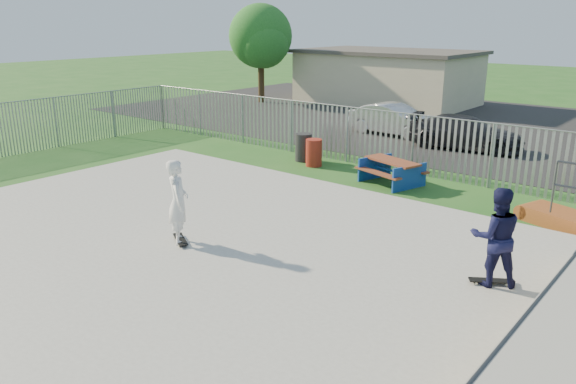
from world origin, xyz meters
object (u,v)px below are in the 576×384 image
Objects in this scene: car_silver at (394,120)px; skater_white at (178,202)px; car_dark at (465,133)px; tree_left at (261,36)px; trash_bin_red at (314,153)px; trash_bin_grey at (303,147)px; picnic_table at (392,172)px; skater_navy at (496,237)px; funbox at (565,220)px.

skater_white reaches higher than car_silver.
tree_left is at bearing 64.04° from car_dark.
trash_bin_red is 0.94× the size of trash_bin_grey.
picnic_table is at bearing -58.69° from skater_white.
tree_left is (-12.07, 10.68, 3.50)m from trash_bin_red.
car_dark is at bearing -98.68° from skater_navy.
tree_left is 26.20m from skater_navy.
picnic_table is at bearing 173.24° from car_dark.
trash_bin_grey is 0.23× the size of car_dark.
tree_left is (-11.33, 10.32, 3.47)m from trash_bin_grey.
car_dark is at bearing -97.30° from car_silver.
car_dark is 16.16m from tree_left.
car_silver is at bearing 158.62° from funbox.
tree_left is at bearing -13.15° from skater_white.
skater_navy is 6.62m from skater_white.
car_dark is (3.56, -0.68, -0.04)m from car_silver.
skater_navy reaches higher than trash_bin_red.
trash_bin_grey is 0.53× the size of skater_navy.
trash_bin_grey is 0.24× the size of car_silver.
tree_left reaches higher than skater_white.
skater_white is (-1.08, -7.63, 0.71)m from picnic_table.
trash_bin_grey is at bearing 137.45° from car_dark.
trash_bin_grey is 0.53× the size of skater_white.
picnic_table is at bearing -35.52° from tree_left.
funbox is 1.10× the size of skater_white.
car_dark is at bearing 107.83° from picnic_table.
trash_bin_red is 0.16× the size of tree_left.
skater_white reaches higher than trash_bin_red.
tree_left is at bearing 169.21° from funbox.
trash_bin_grey is at bearing -169.34° from funbox.
tree_left is 3.09× the size of skater_navy.
car_dark is (3.03, 5.96, 0.19)m from trash_bin_red.
skater_navy and skater_white have the same top height.
funbox is 2.09× the size of trash_bin_grey.
car_dark is at bearing 147.04° from funbox.
car_silver is at bearing -19.25° from tree_left.
car_silver is 12.66m from tree_left.
picnic_table is 5.32m from funbox.
tree_left reaches higher than car_dark.
skater_navy is at bearing -33.50° from trash_bin_red.
picnic_table is at bearing -8.65° from trash_bin_grey.
skater_navy is (-0.17, -4.57, 0.91)m from funbox.
funbox is 0.36× the size of tree_left.
tree_left is 23.56m from skater_white.
trash_bin_grey is at bearing -178.42° from car_silver.
car_dark reaches higher than funbox.
skater_white reaches higher than car_dark.
tree_left is at bearing 160.44° from picnic_table.
skater_white is at bearing -52.54° from tree_left.
funbox is at bearing -6.33° from trash_bin_red.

